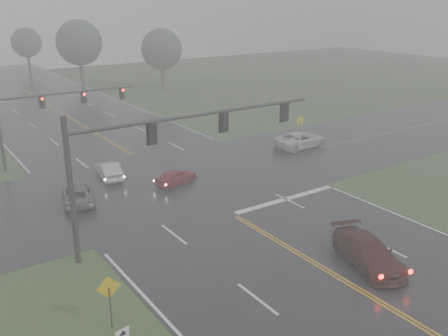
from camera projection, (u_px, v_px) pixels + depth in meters
ground at (431, 333)px, 20.79m from camera, size 180.00×180.00×0.00m
main_road at (188, 188)px, 36.43m from camera, size 18.00×160.00×0.02m
cross_street at (175, 181)px, 38.00m from camera, size 120.00×14.00×0.02m
stop_bar at (286, 199)px, 34.44m from camera, size 8.50×0.50×0.01m
sedan_maroon at (367, 265)px, 26.01m from camera, size 3.52×5.47×1.48m
sedan_red at (176, 184)px, 37.22m from camera, size 3.66×2.20×1.17m
sedan_silver at (110, 179)px, 38.41m from camera, size 1.98×4.10×1.29m
car_grey at (79, 202)px, 33.94m from camera, size 3.02×4.68×1.20m
pickup_white at (300, 148)px, 46.31m from camera, size 5.36×2.60×1.47m
signal_gantry_near at (158, 146)px, 27.16m from camera, size 15.72×0.35×7.89m
signal_gantry_far at (45, 109)px, 40.60m from camera, size 11.73×0.33×6.50m
sign_diamond_west at (109, 294)px, 20.55m from camera, size 1.03×0.15×2.49m
sign_diamond_east at (300, 124)px, 47.05m from camera, size 1.14×0.20×2.76m
tree_ne_a at (79, 43)px, 75.65m from camera, size 6.88×6.88×10.11m
tree_e_near at (162, 49)px, 74.22m from camera, size 6.06×6.06×8.90m
tree_n_far at (26, 43)px, 92.00m from camera, size 5.44×5.44×7.99m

